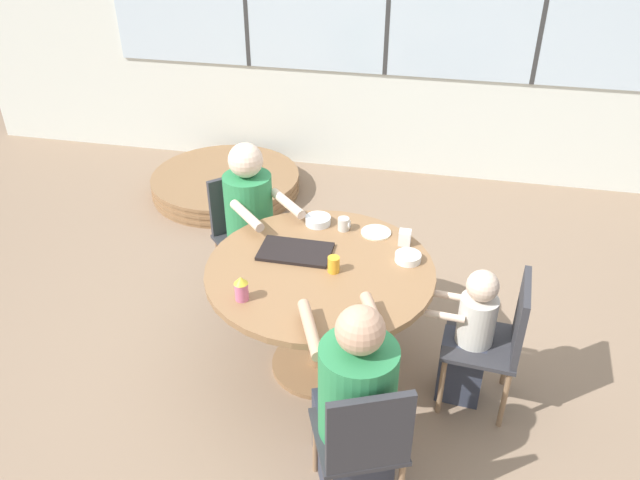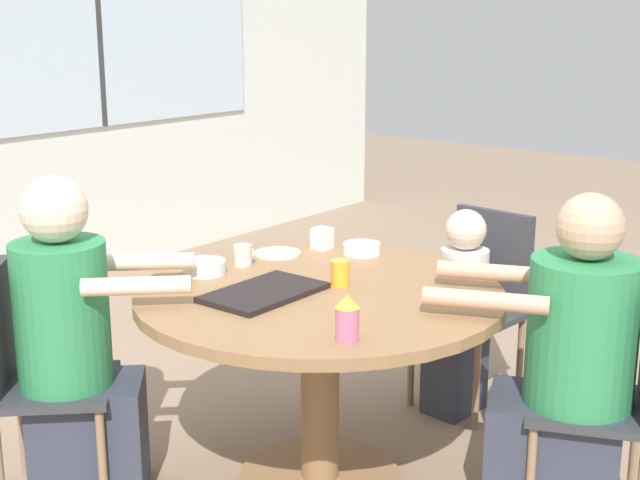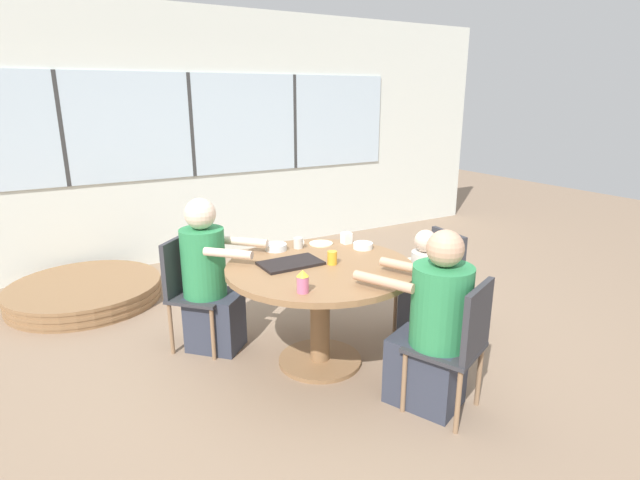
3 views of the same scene
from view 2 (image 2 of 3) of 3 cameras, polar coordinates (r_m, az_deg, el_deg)
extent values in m
cube|color=#333333|center=(5.93, -13.93, 12.51)|extent=(0.04, 0.01, 1.13)
cylinder|color=olive|center=(3.13, 0.00, -3.55)|extent=(1.30, 1.30, 0.04)
cylinder|color=olive|center=(3.26, 0.00, -9.79)|extent=(0.14, 0.14, 0.71)
cylinder|color=olive|center=(3.42, 0.00, -14.97)|extent=(0.60, 0.60, 0.03)
cube|color=#333338|center=(3.28, -16.56, -9.00)|extent=(0.57, 0.57, 0.03)
cylinder|color=#8C6B4C|center=(3.50, -13.00, -11.15)|extent=(0.03, 0.03, 0.41)
cylinder|color=#8C6B4C|center=(3.20, -13.76, -13.76)|extent=(0.03, 0.03, 0.41)
cylinder|color=#8C6B4C|center=(3.56, -18.54, -11.09)|extent=(0.03, 0.03, 0.41)
cube|color=#333338|center=(3.14, 16.84, -10.16)|extent=(0.52, 0.52, 0.03)
cylinder|color=#8C6B4C|center=(3.38, 13.59, -12.13)|extent=(0.03, 0.03, 0.41)
cylinder|color=#8C6B4C|center=(3.39, 19.47, -12.48)|extent=(0.03, 0.03, 0.41)
cube|color=#333338|center=(3.92, 9.43, -4.73)|extent=(0.43, 0.43, 0.03)
cube|color=#333338|center=(4.00, 11.02, -1.08)|extent=(0.07, 0.38, 0.42)
cylinder|color=#8C6B4C|center=(3.78, 9.98, -9.02)|extent=(0.03, 0.03, 0.41)
cylinder|color=#8C6B4C|center=(3.96, 5.85, -7.75)|extent=(0.03, 0.03, 0.41)
cylinder|color=#8C6B4C|center=(4.04, 12.68, -7.54)|extent=(0.03, 0.03, 0.41)
cylinder|color=#8C6B4C|center=(4.21, 8.70, -6.44)|extent=(0.03, 0.03, 0.41)
cube|color=#333847|center=(3.35, -14.51, -12.20)|extent=(0.48, 0.48, 0.43)
cylinder|color=#2D844C|center=(3.18, -16.19, -4.58)|extent=(0.32, 0.32, 0.51)
sphere|color=beige|center=(3.09, -16.66, 1.88)|extent=(0.23, 0.23, 0.23)
cylinder|color=beige|center=(3.24, -11.16, -1.38)|extent=(0.29, 0.29, 0.06)
cylinder|color=beige|center=(2.96, -11.66, -2.89)|extent=(0.29, 0.29, 0.06)
cube|color=#333847|center=(3.22, 14.54, -13.32)|extent=(0.46, 0.52, 0.43)
cylinder|color=#2D844C|center=(3.04, 16.43, -5.67)|extent=(0.36, 0.36, 0.49)
sphere|color=tan|center=(2.94, 16.92, 0.83)|extent=(0.22, 0.22, 0.22)
cylinder|color=tan|center=(2.85, 10.53, -3.83)|extent=(0.21, 0.38, 0.06)
cylinder|color=tan|center=(3.16, 11.09, -2.06)|extent=(0.21, 0.38, 0.06)
cube|color=#333847|center=(3.93, 8.63, -7.83)|extent=(0.26, 0.21, 0.43)
cylinder|color=beige|center=(3.84, 9.19, -2.68)|extent=(0.21, 0.21, 0.29)
sphere|color=beige|center=(3.78, 9.33, 0.65)|extent=(0.17, 0.17, 0.17)
cylinder|color=beige|center=(3.63, 8.86, -2.65)|extent=(0.23, 0.06, 0.04)
cylinder|color=beige|center=(3.74, 6.53, -2.09)|extent=(0.23, 0.06, 0.04)
cube|color=black|center=(3.07, -3.61, -3.37)|extent=(0.42, 0.25, 0.02)
cylinder|color=beige|center=(3.42, -4.96, -0.97)|extent=(0.07, 0.07, 0.08)
torus|color=beige|center=(3.45, -4.56, -0.85)|extent=(0.01, 0.06, 0.06)
cylinder|color=#CC668C|center=(2.64, 1.74, -5.39)|extent=(0.07, 0.07, 0.10)
cone|color=gold|center=(2.62, 1.76, -3.94)|extent=(0.08, 0.08, 0.04)
cylinder|color=gold|center=(3.16, 1.30, -2.13)|extent=(0.07, 0.07, 0.09)
cube|color=silver|center=(3.65, 0.14, 0.11)|extent=(0.07, 0.07, 0.09)
cylinder|color=white|center=(3.58, 2.69, -0.55)|extent=(0.15, 0.15, 0.04)
cylinder|color=silver|center=(3.34, -7.42, -1.73)|extent=(0.16, 0.16, 0.05)
cylinder|color=beige|center=(3.57, -2.73, -0.85)|extent=(0.18, 0.18, 0.01)
camera|label=1|loc=(3.25, 61.98, 26.39)|focal=35.00mm
camera|label=3|loc=(1.17, 94.57, 8.27)|focal=28.00mm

